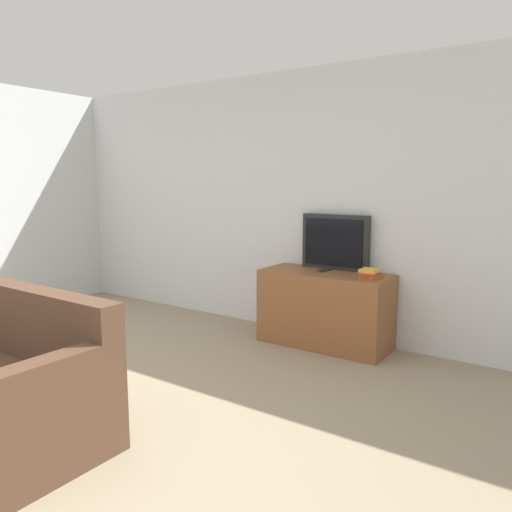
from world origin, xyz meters
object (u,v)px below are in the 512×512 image
at_px(tv_stand, 325,309).
at_px(remote_on_stand, 324,270).
at_px(television, 335,242).
at_px(book_stack, 370,274).

bearing_deg(tv_stand, remote_on_stand, 126.94).
xyz_separation_m(television, remote_on_stand, (-0.03, -0.15, -0.25)).
bearing_deg(television, book_stack, -28.34).
bearing_deg(book_stack, remote_on_stand, 169.20).
height_order(book_stack, remote_on_stand, book_stack).
height_order(tv_stand, television, television).
xyz_separation_m(television, book_stack, (0.46, -0.25, -0.22)).
bearing_deg(tv_stand, book_stack, -5.34).
bearing_deg(television, tv_stand, -87.28).
distance_m(tv_stand, television, 0.64).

